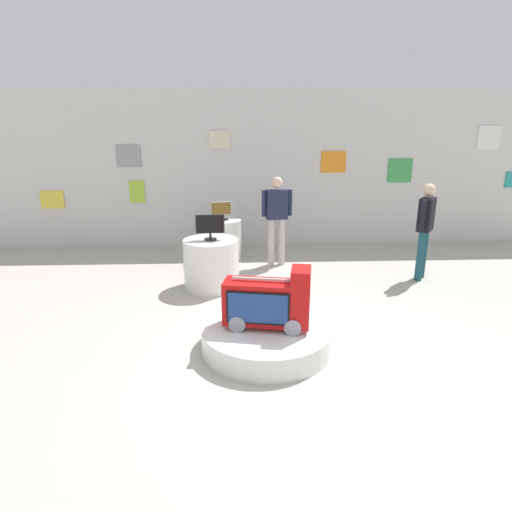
% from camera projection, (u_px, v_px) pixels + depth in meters
% --- Properties ---
extents(ground_plane, '(30.00, 30.00, 0.00)m').
position_uv_depth(ground_plane, '(298.00, 359.00, 4.71)').
color(ground_plane, '#B2ADA3').
extents(back_wall_display, '(12.95, 0.13, 3.24)m').
position_uv_depth(back_wall_display, '(268.00, 170.00, 8.97)').
color(back_wall_display, silver).
rests_on(back_wall_display, ground).
extents(main_display_pedestal, '(1.50, 1.50, 0.27)m').
position_uv_depth(main_display_pedestal, '(266.00, 337.00, 4.92)').
color(main_display_pedestal, silver).
rests_on(main_display_pedestal, ground).
extents(novelty_firetruck_tv, '(1.01, 0.53, 0.72)m').
position_uv_depth(novelty_firetruck_tv, '(268.00, 303.00, 4.78)').
color(novelty_firetruck_tv, gray).
rests_on(novelty_firetruck_tv, main_display_pedestal).
extents(display_pedestal_left_rear, '(0.73, 0.73, 0.79)m').
position_uv_depth(display_pedestal_left_rear, '(222.00, 240.00, 8.20)').
color(display_pedestal_left_rear, silver).
rests_on(display_pedestal_left_rear, ground).
extents(tv_on_left_rear, '(0.40, 0.23, 0.35)m').
position_uv_depth(tv_on_left_rear, '(222.00, 210.00, 8.03)').
color(tv_on_left_rear, black).
rests_on(tv_on_left_rear, display_pedestal_left_rear).
extents(display_pedestal_center_rear, '(0.87, 0.87, 0.79)m').
position_uv_depth(display_pedestal_center_rear, '(211.00, 264.00, 6.75)').
color(display_pedestal_center_rear, silver).
rests_on(display_pedestal_center_rear, ground).
extents(tv_on_center_rear, '(0.44, 0.19, 0.40)m').
position_uv_depth(tv_on_center_rear, '(210.00, 226.00, 6.57)').
color(tv_on_center_rear, black).
rests_on(tv_on_center_rear, display_pedestal_center_rear).
extents(shopper_browsing_near_truck, '(0.39, 0.47, 1.61)m').
position_uv_depth(shopper_browsing_near_truck, '(425.00, 225.00, 6.97)').
color(shopper_browsing_near_truck, '#194751').
rests_on(shopper_browsing_near_truck, ground).
extents(shopper_browsing_rear, '(0.56, 0.24, 1.64)m').
position_uv_depth(shopper_browsing_rear, '(277.00, 214.00, 7.71)').
color(shopper_browsing_rear, '#B2ADA3').
rests_on(shopper_browsing_rear, ground).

